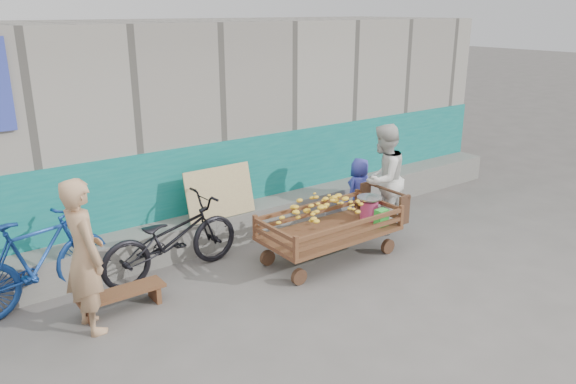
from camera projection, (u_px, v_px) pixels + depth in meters
ground at (303, 321)px, 5.98m from camera, size 80.00×80.00×0.00m
building_wall at (142, 125)px, 8.62m from camera, size 12.00×3.50×3.00m
banana_cart at (328, 219)px, 7.27m from camera, size 2.00×0.91×0.85m
bench at (122, 296)px, 6.15m from camera, size 0.94×0.28×0.24m
vendor_man at (84, 256)px, 5.61m from camera, size 0.43×0.62×1.63m
woman at (383, 179)px, 8.16m from camera, size 0.92×0.80×1.62m
child at (359, 191)px, 8.62m from camera, size 0.54×0.39×1.02m
bicycle_dark at (171, 238)px, 6.90m from camera, size 1.89×0.78×0.97m
bicycle_blue at (37, 261)px, 6.18m from camera, size 1.81×0.89×1.05m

